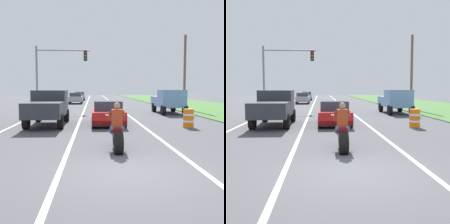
{
  "view_description": "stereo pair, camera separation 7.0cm",
  "coord_description": "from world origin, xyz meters",
  "views": [
    {
      "loc": [
        -0.96,
        -6.84,
        2.09
      ],
      "look_at": [
        -0.08,
        6.28,
        1.0
      ],
      "focal_mm": 45.83,
      "sensor_mm": 36.0,
      "label": 1
    },
    {
      "loc": [
        -0.89,
        -6.84,
        2.09
      ],
      "look_at": [
        -0.08,
        6.28,
        1.0
      ],
      "focal_mm": 45.83,
      "sensor_mm": 36.0,
      "label": 2
    }
  ],
  "objects": [
    {
      "name": "ground_plane",
      "position": [
        0.0,
        0.0,
        0.0
      ],
      "size": [
        160.0,
        160.0,
        0.0
      ],
      "primitive_type": "plane",
      "color": "#4C4C51"
    },
    {
      "name": "lane_stripe_left_solid",
      "position": [
        -5.4,
        20.0,
        0.0
      ],
      "size": [
        0.14,
        120.0,
        0.01
      ],
      "primitive_type": "cube",
      "color": "white",
      "rests_on": "ground"
    },
    {
      "name": "lane_stripe_right_solid",
      "position": [
        1.8,
        20.0,
        0.0
      ],
      "size": [
        0.14,
        120.0,
        0.01
      ],
      "primitive_type": "cube",
      "color": "white",
      "rests_on": "ground"
    },
    {
      "name": "lane_stripe_centre_dashed",
      "position": [
        -1.8,
        20.0,
        0.0
      ],
      "size": [
        0.14,
        120.0,
        0.01
      ],
      "primitive_type": "cube",
      "color": "white",
      "rests_on": "ground"
    },
    {
      "name": "motorcycle_with_rider",
      "position": [
        -0.15,
        2.68,
        0.59
      ],
      "size": [
        0.7,
        2.21,
        1.62
      ],
      "color": "black",
      "rests_on": "ground"
    },
    {
      "name": "sports_car_red",
      "position": [
        -0.1,
        9.63,
        0.63
      ],
      "size": [
        1.84,
        4.3,
        1.37
      ],
      "color": "red",
      "rests_on": "ground"
    },
    {
      "name": "pickup_truck_left_lane_dark_grey",
      "position": [
        -3.49,
        9.47,
        1.11
      ],
      "size": [
        2.02,
        4.8,
        1.98
      ],
      "color": "#2D3035",
      "rests_on": "ground"
    },
    {
      "name": "pickup_truck_right_shoulder_light_blue",
      "position": [
        5.37,
        16.7,
        1.11
      ],
      "size": [
        2.02,
        4.8,
        1.98
      ],
      "color": "#6B93C6",
      "rests_on": "ground"
    },
    {
      "name": "traffic_light_mast_near",
      "position": [
        -4.57,
        20.14,
        4.02
      ],
      "size": [
        4.98,
        0.34,
        6.0
      ],
      "color": "gray",
      "rests_on": "ground"
    },
    {
      "name": "utility_pole_roadside",
      "position": [
        8.06,
        20.87,
        3.64
      ],
      "size": [
        0.24,
        0.24,
        7.28
      ],
      "primitive_type": "cylinder",
      "color": "brown",
      "rests_on": "ground"
    },
    {
      "name": "construction_barrel_nearest",
      "position": [
        4.12,
        7.99,
        0.5
      ],
      "size": [
        0.58,
        0.58,
        1.0
      ],
      "color": "orange",
      "rests_on": "ground"
    },
    {
      "name": "distant_car_far_ahead",
      "position": [
        -3.3,
        32.79,
        0.77
      ],
      "size": [
        1.8,
        4.0,
        1.5
      ],
      "color": "#99999E",
      "rests_on": "ground"
    },
    {
      "name": "distant_car_further_ahead",
      "position": [
        -3.28,
        43.93,
        0.77
      ],
      "size": [
        1.8,
        4.0,
        1.5
      ],
      "color": "#99999E",
      "rests_on": "ground"
    }
  ]
}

